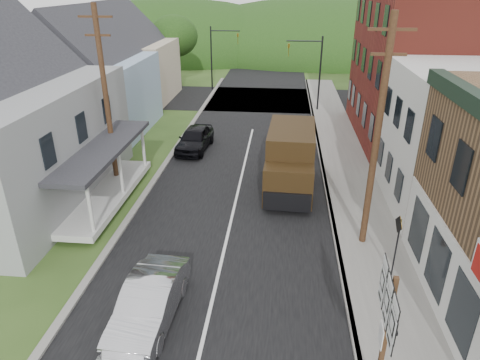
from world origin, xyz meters
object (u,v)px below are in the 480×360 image
(dark_sedan, at_px, (195,139))
(delivery_van, at_px, (290,160))
(route_sign_cluster, at_px, (386,321))
(silver_sedan, at_px, (149,303))
(warning_sign, at_px, (397,238))

(dark_sedan, xyz_separation_m, delivery_van, (5.98, -5.15, 0.87))
(dark_sedan, xyz_separation_m, route_sign_cluster, (8.12, -17.28, 1.79))
(dark_sedan, bearing_deg, silver_sedan, -79.76)
(route_sign_cluster, bearing_deg, silver_sedan, 165.84)
(silver_sedan, distance_m, dark_sedan, 15.30)
(silver_sedan, xyz_separation_m, warning_sign, (8.06, 3.01, 1.00))
(silver_sedan, relative_size, delivery_van, 0.75)
(dark_sedan, distance_m, route_sign_cluster, 19.17)
(dark_sedan, bearing_deg, warning_sign, -47.38)
(delivery_van, bearing_deg, route_sign_cluster, -77.57)
(silver_sedan, distance_m, route_sign_cluster, 7.09)
(silver_sedan, bearing_deg, dark_sedan, 98.66)
(silver_sedan, relative_size, dark_sedan, 1.00)
(silver_sedan, distance_m, delivery_van, 11.01)
(warning_sign, bearing_deg, dark_sedan, 122.98)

